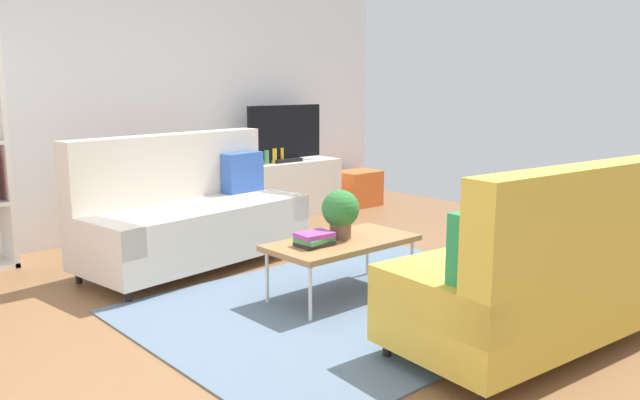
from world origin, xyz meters
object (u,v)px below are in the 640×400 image
bottle_1 (274,156)px  bottle_2 (282,155)px  storage_trunk (358,188)px  tv_console (284,189)px  couch_green (546,272)px  couch_beige (191,214)px  tv (285,134)px  vase_0 (239,158)px  coffee_table (342,244)px  bottle_0 (266,157)px  table_book_0 (314,244)px  potted_plant (341,211)px  vase_1 (250,156)px

bottle_1 → bottle_2: (0.11, 0.00, -0.00)m
bottle_1 → storage_trunk: bearing=-2.7°
bottle_2 → tv_console: bearing=32.0°
couch_green → couch_beige: bearing=108.8°
couch_beige → bottle_1: (1.66, 1.01, 0.28)m
tv → bottle_1: (-0.17, -0.02, -0.23)m
vase_0 → bottle_1: size_ratio=0.97×
couch_beige → tv_console: bearing=-157.8°
couch_green → tv_console: size_ratio=1.41×
couch_green → storage_trunk: couch_green is taller
couch_beige → coffee_table: couch_beige is taller
bottle_1 → bottle_0: bearing=180.0°
couch_beige → storage_trunk: size_ratio=3.84×
coffee_table → tv: size_ratio=1.10×
tv_console → bottle_1: bottle_1 is taller
vase_0 → table_book_0: bearing=-113.9°
coffee_table → couch_green: bearing=-79.0°
coffee_table → potted_plant: potted_plant is taller
potted_plant → bottle_2: 2.74m
couch_green → table_book_0: couch_green is taller
storage_trunk → vase_1: size_ratio=2.89×
couch_green → tv: (1.16, 3.87, 0.51)m
table_book_0 → bottle_0: (1.41, 2.42, 0.28)m
tv_console → table_book_0: 2.99m
vase_0 → vase_1: size_ratio=0.89×
couch_green → potted_plant: size_ratio=5.58×
couch_green → storage_trunk: size_ratio=3.79×
coffee_table → potted_plant: (0.03, 0.05, 0.23)m
coffee_table → bottle_2: size_ratio=6.63×
couch_green → coffee_table: 1.45m
vase_0 → couch_beige: bearing=-138.8°
tv_console → couch_beige: bearing=-150.2°
tv_console → tv: size_ratio=1.40×
potted_plant → bottle_0: (1.13, 2.38, 0.10)m
table_book_0 → coffee_table: bearing=-3.3°
vase_1 → bottle_2: vase_1 is taller
couch_green → bottle_0: bearing=82.6°
storage_trunk → vase_0: bearing=174.9°
couch_green → bottle_1: (0.99, 3.85, 0.28)m
coffee_table → bottle_1: 2.76m
couch_green → vase_0: bearing=87.0°
potted_plant → vase_0: vase_0 is taller
storage_trunk → table_book_0: bearing=-139.8°
storage_trunk → table_book_0: size_ratio=2.17×
tv_console → vase_1: (-0.43, 0.05, 0.41)m
potted_plant → storage_trunk: bearing=42.8°
tv → bottle_2: bearing=-162.7°
tv_console → bottle_0: bearing=-172.0°
couch_green → table_book_0: size_ratio=8.21×
bottle_2 → tv: bearing=17.3°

